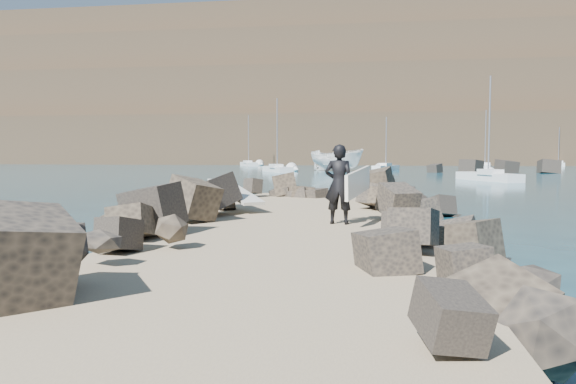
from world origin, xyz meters
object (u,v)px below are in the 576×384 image
object	(u,v)px
sailboat_c	(488,177)
surfboard_resting	(235,195)
boat_imported	(337,160)
surfer_with_board	(342,184)

from	to	relation	value
sailboat_c	surfboard_resting	bearing A→B (deg)	-112.77
surfboard_resting	boat_imported	bearing A→B (deg)	51.70
surfboard_resting	surfer_with_board	size ratio (longest dim) A/B	1.14
surfboard_resting	sailboat_c	distance (m)	34.37
boat_imported	sailboat_c	bearing A→B (deg)	-133.16
surfer_with_board	sailboat_c	bearing A→B (deg)	73.80
surfboard_resting	sailboat_c	size ratio (longest dim) A/B	0.30
surfer_with_board	sailboat_c	distance (m)	35.89
surfboard_resting	surfer_with_board	xyz separation A→B (m)	(3.29, -2.76, 0.51)
boat_imported	surfer_with_board	size ratio (longest dim) A/B	3.11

